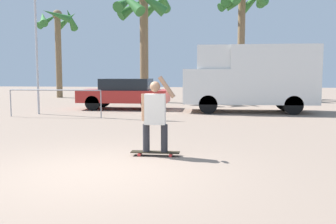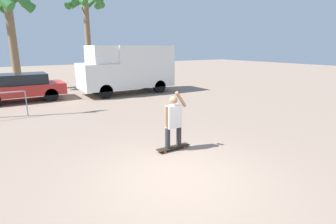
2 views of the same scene
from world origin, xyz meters
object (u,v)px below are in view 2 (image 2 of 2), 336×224
palm_tree_near_van (86,7)px  skateboard (173,147)px  person_skateboarder (173,119)px  palm_tree_center_background (7,5)px  parked_car_red (22,87)px  camper_van (128,67)px

palm_tree_near_van → skateboard: bearing=-99.9°
person_skateboarder → palm_tree_center_background: bearing=101.1°
parked_car_red → palm_tree_center_background: palm_tree_center_background is taller
skateboard → palm_tree_center_background: palm_tree_center_background is taller
camper_van → palm_tree_near_van: size_ratio=0.76×
skateboard → camper_van: size_ratio=0.18×
camper_van → palm_tree_near_van: palm_tree_near_van is taller
skateboard → camper_van: bearing=72.7°
palm_tree_center_background → parked_car_red: bearing=-90.8°
person_skateboarder → camper_van: camper_van is taller
parked_car_red → person_skateboarder: bearing=-73.7°
person_skateboarder → camper_van: bearing=72.6°
parked_car_red → skateboard: bearing=-73.7°
person_skateboarder → palm_tree_near_van: bearing=80.1°
parked_car_red → palm_tree_center_background: bearing=89.2°
person_skateboarder → camper_van: 9.71m
skateboard → palm_tree_center_background: size_ratio=0.15×
skateboard → palm_tree_near_van: bearing=80.1°
palm_tree_near_van → palm_tree_center_background: bearing=-149.6°
person_skateboarder → palm_tree_near_van: 19.04m
camper_van → parked_car_red: 5.90m
palm_tree_center_background → camper_van: bearing=-42.6°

